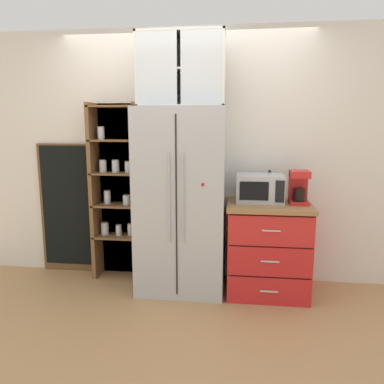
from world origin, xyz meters
The scene contains 12 objects.
ground_plane centered at (0.00, 0.00, 0.00)m, with size 10.72×10.72×0.00m, color tan.
wall_back_cream centered at (0.00, 0.40, 1.27)m, with size 5.01×0.10×2.55m, color silver.
refrigerator centered at (0.00, 0.04, 0.88)m, with size 0.83×0.65×1.76m.
pantry_shelf_column centered at (-0.71, 0.29, 0.94)m, with size 0.55×0.29×1.82m.
counter_cabinet centered at (0.83, 0.05, 0.44)m, with size 0.78×0.64×0.88m.
microwave centered at (0.74, 0.09, 1.01)m, with size 0.44×0.33×0.26m.
coffee_maker centered at (1.09, 0.05, 1.04)m, with size 0.17×0.20×0.31m.
mug_red centered at (0.83, 0.03, 0.93)m, with size 0.11×0.07×0.10m.
bottle_cobalt centered at (0.83, 0.12, 1.02)m, with size 0.06×0.06×0.30m.
bottle_clear centered at (0.83, 0.10, 1.01)m, with size 0.06×0.06×0.29m.
upper_cabinet centered at (0.00, 0.08, 2.09)m, with size 0.80×0.32×0.66m.
chalkboard_menu centered at (-1.31, 0.33, 0.71)m, with size 0.60×0.04×1.41m.
Camera 1 is at (0.53, -3.43, 1.60)m, focal length 34.81 mm.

